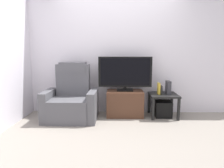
# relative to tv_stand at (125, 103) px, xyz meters

# --- Properties ---
(ground_plane) EXTENTS (6.40, 6.40, 0.00)m
(ground_plane) POSITION_rel_tv_stand_xyz_m (-0.14, -0.84, -0.26)
(ground_plane) COLOR gray
(wall_back) EXTENTS (6.40, 0.06, 2.60)m
(wall_back) POSITION_rel_tv_stand_xyz_m (-0.14, 0.29, 1.04)
(wall_back) COLOR silver
(wall_back) RESTS_ON ground
(tv_stand) EXTENTS (0.72, 0.46, 0.51)m
(tv_stand) POSITION_rel_tv_stand_xyz_m (0.00, 0.00, 0.00)
(tv_stand) COLOR #4C2D1E
(tv_stand) RESTS_ON ground
(television) EXTENTS (1.06, 0.20, 0.68)m
(television) POSITION_rel_tv_stand_xyz_m (0.00, 0.02, 0.61)
(television) COLOR black
(television) RESTS_ON tv_stand
(recliner_armchair) EXTENTS (0.98, 0.78, 1.08)m
(recliner_armchair) POSITION_rel_tv_stand_xyz_m (-1.03, -0.21, 0.12)
(recliner_armchair) COLOR #515156
(recliner_armchair) RESTS_ON ground
(side_table) EXTENTS (0.54, 0.54, 0.46)m
(side_table) POSITION_rel_tv_stand_xyz_m (0.76, -0.04, 0.13)
(side_table) COLOR black
(side_table) RESTS_ON ground
(subwoofer_box) EXTENTS (0.31, 0.31, 0.31)m
(subwoofer_box) POSITION_rel_tv_stand_xyz_m (0.76, -0.04, -0.10)
(subwoofer_box) COLOR black
(subwoofer_box) RESTS_ON ground
(book_leftmost) EXTENTS (0.04, 0.13, 0.22)m
(book_leftmost) POSITION_rel_tv_stand_xyz_m (0.66, -0.06, 0.31)
(book_leftmost) COLOR gold
(book_leftmost) RESTS_ON side_table
(book_middle) EXTENTS (0.04, 0.11, 0.17)m
(book_middle) POSITION_rel_tv_stand_xyz_m (0.70, -0.06, 0.29)
(book_middle) COLOR #262626
(book_middle) RESTS_ON side_table
(game_console) EXTENTS (0.07, 0.20, 0.26)m
(game_console) POSITION_rel_tv_stand_xyz_m (0.85, -0.03, 0.33)
(game_console) COLOR #333338
(game_console) RESTS_ON side_table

